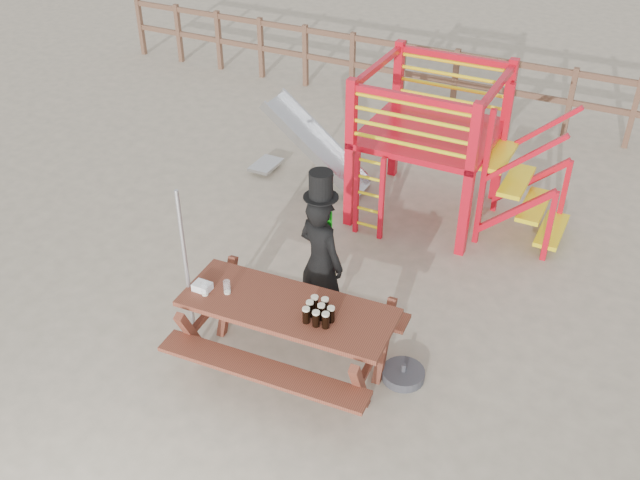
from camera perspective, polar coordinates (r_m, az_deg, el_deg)
The scene contains 10 objects.
ground at distance 7.73m, azimuth -2.53°, elevation -9.75°, with size 60.00×60.00×0.00m, color #B4A58C.
back_fence at distance 12.99m, azimuth 12.92°, elevation 12.40°, with size 15.09×0.09×1.20m.
playground_fort at distance 9.80m, azimuth 8.28°, elevation 7.82°, with size 4.71×1.84×2.10m.
picnic_table at distance 7.32m, azimuth -2.57°, elevation -7.12°, with size 2.26×1.63×0.84m.
man_with_hat at distance 7.72m, azimuth 0.07°, elevation -1.48°, with size 0.69×0.56×1.92m.
metal_pole at distance 7.39m, azimuth -10.59°, elevation -2.72°, with size 0.04×0.04×1.98m, color #B2B2B7.
parasol_base at distance 7.57m, azimuth 6.67°, elevation -10.62°, with size 0.45×0.45×0.19m.
paper_bag at distance 7.38m, azimuth -9.40°, elevation -3.70°, with size 0.18×0.14×0.08m, color white.
stout_pints at distance 6.90m, azimuth -0.11°, elevation -5.79°, with size 0.30×0.29×0.17m.
empty_glasses at distance 7.29m, azimuth -8.34°, elevation -3.86°, with size 0.26×0.20×0.15m.
Camera 1 is at (2.83, -4.82, 5.34)m, focal length 40.00 mm.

